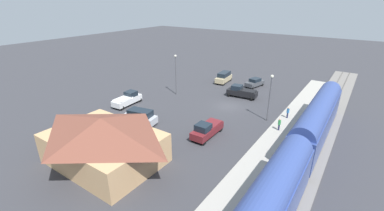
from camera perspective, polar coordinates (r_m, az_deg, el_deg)
The scene contains 14 objects.
ground_plane at distance 44.10m, azimuth 8.06°, elevation -0.15°, with size 200.00×200.00×0.00m, color #38383D.
railway_track at distance 40.52m, azimuth 26.03°, elevation -4.32°, with size 4.80×70.00×0.30m.
platform at distance 41.05m, azimuth 20.61°, elevation -2.98°, with size 3.20×46.00×0.30m.
station_building at distance 29.76m, azimuth -18.88°, elevation -7.06°, with size 12.77×9.25×5.26m.
pedestrian_on_platform at distance 40.87m, azimuth 20.30°, elevation -1.31°, with size 0.36×0.36×1.71m.
pedestrian_waiting_far at distance 36.71m, azimuth 18.62°, elevation -3.79°, with size 0.36×0.36×1.71m.
suv_silver at distance 37.81m, azimuth -11.36°, elevation -2.44°, with size 5.17×3.06×2.22m.
pickup_white at distance 45.24m, azimuth -13.99°, elevation 1.38°, with size 2.29×5.51×2.14m.
sedan_charcoal at distance 54.82m, azimuth 13.63°, elevation 4.95°, with size 2.81×4.80×1.74m.
suv_tan at distance 56.39m, azimuth 6.99°, elevation 6.19°, with size 2.34×5.04×2.22m.
pickup_maroon at distance 33.95m, azimuth 3.28°, elevation -5.23°, with size 1.97×5.40×2.14m.
pickup_black at distance 48.29m, azimuth 10.81°, elevation 3.00°, with size 5.57×2.90×2.14m.
light_pole_near_platform at distance 38.51m, azimuth 16.79°, elevation 2.83°, with size 0.44×0.44×7.01m.
light_pole_lot_center at distance 47.77m, azimuth -3.59°, elevation 7.82°, with size 0.44×0.44×7.51m.
Camera 1 is at (-17.70, 36.73, 16.78)m, focal length 24.29 mm.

